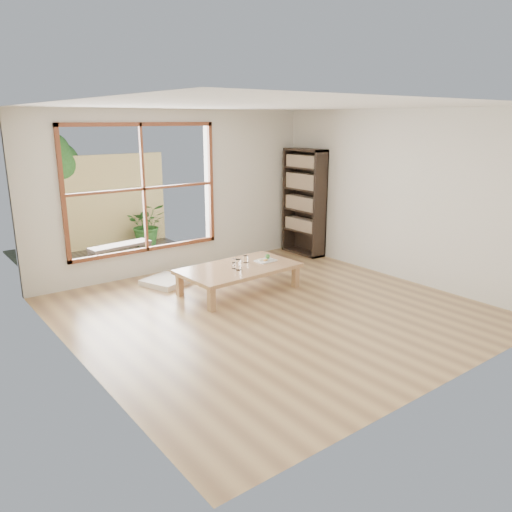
{
  "coord_description": "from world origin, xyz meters",
  "views": [
    {
      "loc": [
        -3.91,
        -4.8,
        2.44
      ],
      "look_at": [
        0.27,
        0.67,
        0.55
      ],
      "focal_mm": 35.0,
      "sensor_mm": 36.0,
      "label": 1
    }
  ],
  "objects_px": {
    "bookshelf": "(304,202)",
    "food_tray": "(266,260)",
    "low_table": "(239,270)",
    "garden_bench": "(120,248)"
  },
  "relations": [
    {
      "from": "bookshelf",
      "to": "food_tray",
      "type": "xyz_separation_m",
      "value": [
        -1.72,
        -1.03,
        -0.57
      ]
    },
    {
      "from": "bookshelf",
      "to": "low_table",
      "type": "bearing_deg",
      "value": -155.07
    },
    {
      "from": "low_table",
      "to": "bookshelf",
      "type": "relative_size",
      "value": 0.9
    },
    {
      "from": "low_table",
      "to": "food_tray",
      "type": "xyz_separation_m",
      "value": [
        0.5,
        -0.0,
        0.07
      ]
    },
    {
      "from": "food_tray",
      "to": "bookshelf",
      "type": "bearing_deg",
      "value": 27.86
    },
    {
      "from": "food_tray",
      "to": "garden_bench",
      "type": "distance_m",
      "value": 2.72
    },
    {
      "from": "food_tray",
      "to": "garden_bench",
      "type": "bearing_deg",
      "value": 116.16
    },
    {
      "from": "low_table",
      "to": "garden_bench",
      "type": "bearing_deg",
      "value": 106.81
    },
    {
      "from": "garden_bench",
      "to": "bookshelf",
      "type": "bearing_deg",
      "value": -30.75
    },
    {
      "from": "bookshelf",
      "to": "garden_bench",
      "type": "distance_m",
      "value": 3.39
    }
  ]
}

